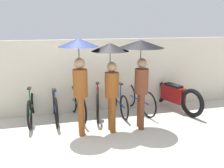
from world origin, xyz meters
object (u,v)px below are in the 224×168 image
object	(u,v)px
parked_bicycle_5	(138,98)
pedestrian_trailing	(141,59)
parked_bicycle_2	(77,103)
pedestrian_center	(111,66)
parked_bicycle_0	(32,107)
pedestrian_leading	(79,63)
motorcycle	(173,95)
parked_bicycle_3	(98,100)
parked_bicycle_1	(55,105)
parked_bicycle_4	(118,101)

from	to	relation	value
parked_bicycle_5	pedestrian_trailing	size ratio (longest dim) A/B	0.83
parked_bicycle_2	pedestrian_center	distance (m)	1.63
parked_bicycle_0	pedestrian_center	bearing A→B (deg)	-118.07
pedestrian_leading	motorcycle	size ratio (longest dim) A/B	1.00
parked_bicycle_3	parked_bicycle_0	bearing A→B (deg)	102.31
parked_bicycle_2	pedestrian_center	size ratio (longest dim) A/B	0.84
parked_bicycle_1	parked_bicycle_3	bearing A→B (deg)	-87.52
parked_bicycle_0	pedestrian_center	world-z (taller)	pedestrian_center
parked_bicycle_4	parked_bicycle_3	bearing A→B (deg)	85.35
parked_bicycle_2	parked_bicycle_3	distance (m)	0.59
parked_bicycle_0	motorcycle	bearing A→B (deg)	-89.77
parked_bicycle_0	parked_bicycle_4	world-z (taller)	parked_bicycle_4
parked_bicycle_2	parked_bicycle_3	xyz separation A→B (m)	(0.58, 0.09, 0.00)
parked_bicycle_1	pedestrian_trailing	world-z (taller)	pedestrian_trailing
parked_bicycle_5	pedestrian_center	size ratio (longest dim) A/B	0.85
parked_bicycle_5	motorcycle	world-z (taller)	parked_bicycle_5
motorcycle	pedestrian_trailing	bearing A→B (deg)	107.64
parked_bicycle_0	parked_bicycle_1	size ratio (longest dim) A/B	1.05
pedestrian_center	parked_bicycle_0	bearing A→B (deg)	149.38
parked_bicycle_3	parked_bicycle_5	size ratio (longest dim) A/B	1.05
motorcycle	pedestrian_leading	bearing A→B (deg)	92.06
parked_bicycle_2	pedestrian_trailing	world-z (taller)	pedestrian_trailing
parked_bicycle_4	parked_bicycle_5	world-z (taller)	parked_bicycle_4
parked_bicycle_0	parked_bicycle_2	size ratio (longest dim) A/B	1.06
parked_bicycle_1	pedestrian_leading	distance (m)	1.66
parked_bicycle_0	parked_bicycle_2	world-z (taller)	parked_bicycle_2
parked_bicycle_0	parked_bicycle_3	xyz separation A→B (m)	(1.73, 0.01, 0.03)
parked_bicycle_2	parked_bicycle_5	size ratio (longest dim) A/B	0.98
parked_bicycle_0	pedestrian_leading	xyz separation A→B (m)	(1.12, -1.05, 1.25)
parked_bicycle_5	pedestrian_center	xyz separation A→B (m)	(-1.06, -1.01, 1.14)
parked_bicycle_0	parked_bicycle_5	size ratio (longest dim) A/B	1.04
parked_bicycle_0	parked_bicycle_5	world-z (taller)	parked_bicycle_5
pedestrian_center	pedestrian_trailing	size ratio (longest dim) A/B	0.97
pedestrian_trailing	parked_bicycle_3	bearing A→B (deg)	133.95
parked_bicycle_0	parked_bicycle_4	bearing A→B (deg)	-88.63
parked_bicycle_2	motorcycle	xyz separation A→B (m)	(2.77, -0.05, 0.03)
parked_bicycle_2	pedestrian_center	world-z (taller)	pedestrian_center
parked_bicycle_1	parked_bicycle_2	distance (m)	0.58
parked_bicycle_3	pedestrian_leading	distance (m)	1.72
parked_bicycle_5	pedestrian_trailing	world-z (taller)	pedestrian_trailing
parked_bicycle_2	parked_bicycle_4	bearing A→B (deg)	-94.77
parked_bicycle_1	parked_bicycle_5	distance (m)	2.31
parked_bicycle_4	motorcycle	size ratio (longest dim) A/B	0.79
parked_bicycle_2	pedestrian_leading	bearing A→B (deg)	170.76
parked_bicycle_4	pedestrian_trailing	xyz separation A→B (m)	(0.23, -1.02, 1.31)
parked_bicycle_1	parked_bicycle_3	size ratio (longest dim) A/B	0.94
parked_bicycle_3	pedestrian_trailing	bearing A→B (deg)	-130.69
pedestrian_trailing	parked_bicycle_1	bearing A→B (deg)	160.25
parked_bicycle_5	parked_bicycle_4	bearing A→B (deg)	77.46
parked_bicycle_2	parked_bicycle_4	distance (m)	1.16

